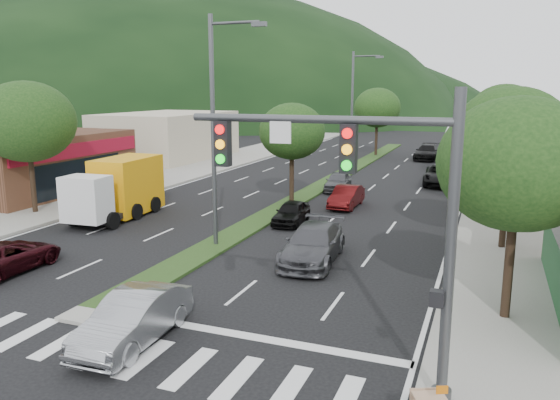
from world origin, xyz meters
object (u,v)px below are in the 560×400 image
at_px(tree_l_a, 27,122).
at_px(car_queue_f, 427,152).
at_px(tree_r_d, 504,114).
at_px(tree_r_b, 511,135).
at_px(car_queue_e, 338,181).
at_px(traffic_signal, 377,198).
at_px(streetlight_mid, 354,105).
at_px(tree_med_far, 377,108).
at_px(car_queue_a, 291,213).
at_px(motorhome, 462,149).
at_px(box_truck, 120,190).
at_px(car_queue_d, 442,175).
at_px(tree_r_a, 518,164).
at_px(tree_r_e, 502,112).
at_px(car_queue_b, 313,244).
at_px(tree_r_c, 507,129).
at_px(sedan_silver, 134,318).
at_px(tree_med_near, 292,131).
at_px(suv_maroon, 7,256).
at_px(streetlight_near, 217,121).
at_px(car_queue_c, 346,197).

relative_size(tree_l_a, car_queue_f, 1.40).
bearing_deg(tree_l_a, tree_r_d, 39.23).
bearing_deg(tree_r_b, car_queue_e, 133.09).
height_order(traffic_signal, car_queue_e, traffic_signal).
distance_m(streetlight_mid, car_queue_e, 11.08).
distance_m(tree_med_far, car_queue_a, 31.20).
bearing_deg(motorhome, box_truck, -126.68).
distance_m(car_queue_d, box_truck, 23.07).
xyz_separation_m(tree_r_a, tree_med_far, (-12.00, 40.00, 0.19)).
height_order(tree_r_d, tree_r_e, tree_r_d).
xyz_separation_m(tree_med_far, motorhome, (9.00, -8.41, -3.06)).
bearing_deg(tree_r_b, traffic_signal, -102.37).
distance_m(streetlight_mid, car_queue_d, 10.40).
height_order(car_queue_b, car_queue_f, car_queue_f).
relative_size(tree_r_c, box_truck, 0.97).
bearing_deg(box_truck, traffic_signal, 138.72).
bearing_deg(tree_r_a, sedan_silver, -151.43).
bearing_deg(tree_med_near, sedan_silver, -83.13).
bearing_deg(car_queue_b, car_queue_a, 113.07).
bearing_deg(tree_med_near, car_queue_b, -65.69).
xyz_separation_m(tree_r_a, suv_maroon, (-17.89, -2.00, -4.21)).
height_order(tree_l_a, car_queue_d, tree_l_a).
bearing_deg(suv_maroon, car_queue_f, -106.20).
bearing_deg(suv_maroon, car_queue_e, -110.06).
bearing_deg(streetlight_mid, streetlight_near, -90.00).
distance_m(tree_r_c, car_queue_c, 9.69).
height_order(traffic_signal, tree_l_a, tree_l_a).
relative_size(tree_med_far, car_queue_c, 1.79).
height_order(tree_r_c, tree_l_a, tree_l_a).
distance_m(tree_r_a, car_queue_c, 17.08).
relative_size(car_queue_d, motorhome, 0.55).
distance_m(sedan_silver, motorhome, 37.48).
height_order(tree_r_e, car_queue_a, tree_r_e).
bearing_deg(traffic_signal, sedan_silver, 177.71).
distance_m(tree_r_e, box_truck, 35.01).
relative_size(car_queue_b, box_truck, 0.76).
bearing_deg(suv_maroon, streetlight_near, -136.14).
relative_size(traffic_signal, box_truck, 1.05).
bearing_deg(tree_r_d, tree_r_c, -90.00).
relative_size(tree_r_b, tree_med_near, 1.15).
xyz_separation_m(tree_r_a, car_queue_c, (-8.58, 14.16, -4.18)).
xyz_separation_m(car_queue_a, car_queue_b, (3.01, -5.67, 0.14)).
bearing_deg(tree_r_e, suv_maroon, -115.21).
bearing_deg(tree_r_e, motorhome, -124.22).
bearing_deg(suv_maroon, streetlight_mid, -101.81).
distance_m(streetlight_near, car_queue_b, 6.66).
bearing_deg(tree_med_near, tree_r_b, -26.57).
bearing_deg(tree_r_a, tree_r_c, 90.00).
height_order(streetlight_mid, car_queue_f, streetlight_mid).
xyz_separation_m(tree_r_e, streetlight_near, (-11.79, -32.00, 0.69)).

